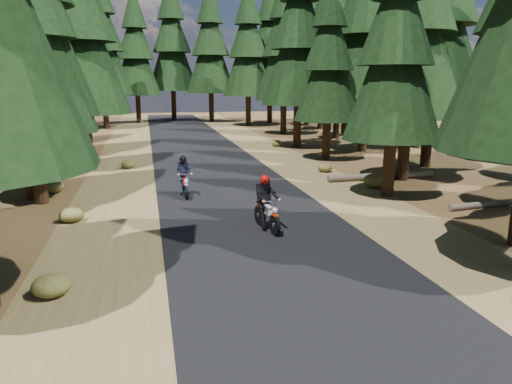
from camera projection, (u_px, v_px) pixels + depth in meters
ground at (267, 240)px, 14.47m from camera, size 120.00×120.00×0.00m
road at (237, 200)px, 19.24m from camera, size 6.00×100.00×0.01m
shoulder_l at (113, 207)px, 18.27m from camera, size 3.20×100.00×0.01m
shoulder_r at (348, 195)px, 20.20m from camera, size 3.20×100.00×0.01m
pine_forest at (192, 28)px, 32.80m from camera, size 34.59×55.08×16.32m
log_near at (381, 176)px, 23.25m from camera, size 5.33×0.49×0.32m
log_far at (495, 203)px, 18.27m from camera, size 4.05×0.74×0.24m
understory_shrubs at (219, 186)px, 20.53m from camera, size 15.71×29.75×0.63m
rider_lead at (267, 212)px, 15.31m from camera, size 0.87×1.97×1.69m
rider_follow at (184, 183)px, 19.78m from camera, size 0.63×1.82×1.60m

